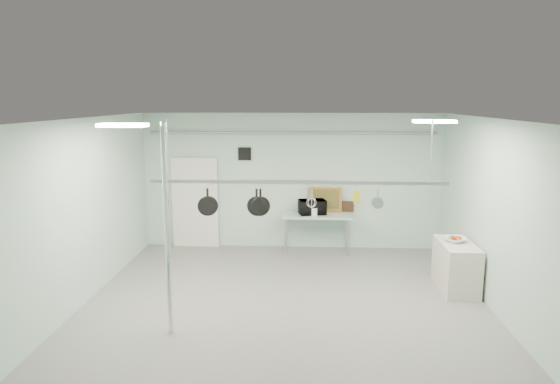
# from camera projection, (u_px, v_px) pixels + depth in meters

# --- Properties ---
(floor) EXTENTS (8.00, 8.00, 0.00)m
(floor) POSITION_uv_depth(u_px,v_px,m) (284.00, 318.00, 8.15)
(floor) COLOR gray
(floor) RESTS_ON ground
(ceiling) EXTENTS (7.00, 8.00, 0.02)m
(ceiling) POSITION_uv_depth(u_px,v_px,m) (284.00, 121.00, 7.56)
(ceiling) COLOR silver
(ceiling) RESTS_ON back_wall
(back_wall) EXTENTS (7.00, 0.02, 3.20)m
(back_wall) POSITION_uv_depth(u_px,v_px,m) (291.00, 181.00, 11.77)
(back_wall) COLOR #A5C6B2
(back_wall) RESTS_ON floor
(right_wall) EXTENTS (0.02, 8.00, 3.20)m
(right_wall) POSITION_uv_depth(u_px,v_px,m) (510.00, 225.00, 7.67)
(right_wall) COLOR #A5C6B2
(right_wall) RESTS_ON floor
(door) EXTENTS (1.10, 0.10, 2.20)m
(door) POSITION_uv_depth(u_px,v_px,m) (195.00, 204.00, 11.94)
(door) COLOR silver
(door) RESTS_ON floor
(wall_vent) EXTENTS (0.30, 0.04, 0.30)m
(wall_vent) POSITION_uv_depth(u_px,v_px,m) (245.00, 154.00, 11.68)
(wall_vent) COLOR black
(wall_vent) RESTS_ON back_wall
(conduit_pipe) EXTENTS (6.60, 0.07, 0.07)m
(conduit_pipe) POSITION_uv_depth(u_px,v_px,m) (291.00, 133.00, 11.47)
(conduit_pipe) COLOR gray
(conduit_pipe) RESTS_ON back_wall
(chrome_pole) EXTENTS (0.08, 0.08, 3.20)m
(chrome_pole) POSITION_uv_depth(u_px,v_px,m) (167.00, 231.00, 7.35)
(chrome_pole) COLOR silver
(chrome_pole) RESTS_ON floor
(prep_table) EXTENTS (1.60, 0.70, 0.91)m
(prep_table) POSITION_uv_depth(u_px,v_px,m) (317.00, 217.00, 11.49)
(prep_table) COLOR #A9C6B9
(prep_table) RESTS_ON floor
(side_cabinet) EXTENTS (0.60, 1.20, 0.90)m
(side_cabinet) POSITION_uv_depth(u_px,v_px,m) (456.00, 266.00, 9.28)
(side_cabinet) COLOR beige
(side_cabinet) RESTS_ON floor
(pot_rack) EXTENTS (4.80, 0.06, 1.00)m
(pot_rack) POSITION_uv_depth(u_px,v_px,m) (297.00, 180.00, 8.02)
(pot_rack) COLOR #B7B7BC
(pot_rack) RESTS_ON ceiling
(light_panel_left) EXTENTS (0.65, 0.30, 0.05)m
(light_panel_left) POSITION_uv_depth(u_px,v_px,m) (123.00, 125.00, 6.89)
(light_panel_left) COLOR white
(light_panel_left) RESTS_ON ceiling
(light_panel_right) EXTENTS (0.65, 0.30, 0.05)m
(light_panel_right) POSITION_uv_depth(u_px,v_px,m) (434.00, 121.00, 8.03)
(light_panel_right) COLOR white
(light_panel_right) RESTS_ON ceiling
(microwave) EXTENTS (0.67, 0.53, 0.33)m
(microwave) POSITION_uv_depth(u_px,v_px,m) (312.00, 207.00, 11.46)
(microwave) COLOR black
(microwave) RESTS_ON prep_table
(coffee_canister) EXTENTS (0.19, 0.19, 0.19)m
(coffee_canister) POSITION_uv_depth(u_px,v_px,m) (314.00, 212.00, 11.32)
(coffee_canister) COLOR white
(coffee_canister) RESTS_ON prep_table
(painting_large) EXTENTS (0.79, 0.17, 0.58)m
(painting_large) POSITION_uv_depth(u_px,v_px,m) (325.00, 199.00, 11.71)
(painting_large) COLOR #BC7832
(painting_large) RESTS_ON prep_table
(painting_small) EXTENTS (0.31, 0.11, 0.25)m
(painting_small) POSITION_uv_depth(u_px,v_px,m) (347.00, 206.00, 11.72)
(painting_small) COLOR black
(painting_small) RESTS_ON prep_table
(fruit_bowl) EXTENTS (0.48, 0.48, 0.09)m
(fruit_bowl) POSITION_uv_depth(u_px,v_px,m) (455.00, 240.00, 9.25)
(fruit_bowl) COLOR white
(fruit_bowl) RESTS_ON side_cabinet
(skillet_left) EXTENTS (0.33, 0.14, 0.44)m
(skillet_left) POSITION_uv_depth(u_px,v_px,m) (208.00, 201.00, 8.16)
(skillet_left) COLOR black
(skillet_left) RESTS_ON pot_rack
(skillet_mid) EXTENTS (0.33, 0.11, 0.43)m
(skillet_mid) POSITION_uv_depth(u_px,v_px,m) (257.00, 202.00, 8.12)
(skillet_mid) COLOR black
(skillet_mid) RESTS_ON pot_rack
(skillet_right) EXTENTS (0.32, 0.17, 0.43)m
(skillet_right) POSITION_uv_depth(u_px,v_px,m) (260.00, 202.00, 8.12)
(skillet_right) COLOR black
(skillet_right) RESTS_ON pot_rack
(whisk) EXTENTS (0.20, 0.20, 0.32)m
(whisk) POSITION_uv_depth(u_px,v_px,m) (312.00, 199.00, 8.06)
(whisk) COLOR #BAB9BF
(whisk) RESTS_ON pot_rack
(grater) EXTENTS (0.10, 0.05, 0.24)m
(grater) POSITION_uv_depth(u_px,v_px,m) (357.00, 197.00, 8.02)
(grater) COLOR yellow
(grater) RESTS_ON pot_rack
(saucepan) EXTENTS (0.21, 0.17, 0.32)m
(saucepan) POSITION_uv_depth(u_px,v_px,m) (378.00, 200.00, 8.01)
(saucepan) COLOR silver
(saucepan) RESTS_ON pot_rack
(fruit_cluster) EXTENTS (0.24, 0.24, 0.09)m
(fruit_cluster) POSITION_uv_depth(u_px,v_px,m) (455.00, 238.00, 9.24)
(fruit_cluster) COLOR #A00E13
(fruit_cluster) RESTS_ON fruit_bowl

